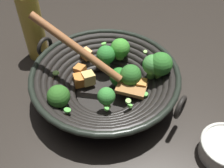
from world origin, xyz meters
The scene contains 3 objects.
ground_plane centered at (0.00, 0.00, 0.00)m, with size 4.00×4.00×0.00m, color #28231E.
wok centered at (0.00, 0.00, 0.05)m, with size 0.36×0.39×0.21m.
cooking_oil_bottle centered at (0.00, -0.26, 0.11)m, with size 0.06×0.06×0.26m.
Camera 1 is at (0.35, 0.31, 0.52)m, focal length 43.50 mm.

